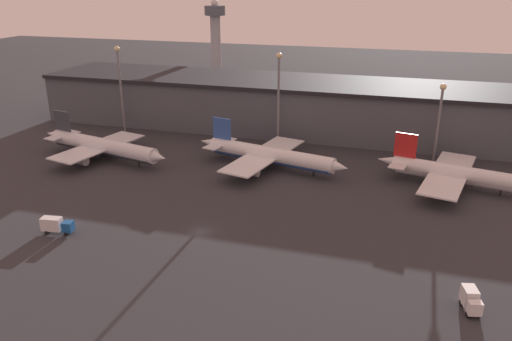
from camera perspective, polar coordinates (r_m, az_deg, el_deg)
ground at (r=104.35m, az=-6.34°, el=-7.03°), size 600.00×600.00×0.00m
terminal_building at (r=172.10m, az=3.68°, el=7.51°), size 171.35×31.27×16.97m
airplane_0 at (r=149.98m, az=-17.18°, el=2.65°), size 45.95×30.47×12.31m
airplane_1 at (r=136.75m, az=1.46°, el=1.78°), size 45.07×34.99×12.14m
airplane_2 at (r=133.43m, az=21.62°, el=-0.32°), size 38.43×34.66×12.15m
service_vehicle_0 at (r=87.44m, az=23.33°, el=-13.42°), size 3.13×5.09×3.61m
service_vehicle_2 at (r=110.36m, az=-21.86°, el=-5.78°), size 6.77×2.95×3.45m
lamp_post_0 at (r=172.82m, az=-15.28°, el=10.04°), size 1.80×1.80×28.58m
lamp_post_1 at (r=152.03m, az=2.59°, el=9.31°), size 1.80×1.80×28.61m
lamp_post_2 at (r=148.96m, az=20.28°, el=6.35°), size 1.80×1.80×22.06m
control_tower at (r=228.17m, az=-4.63°, el=14.73°), size 9.00×9.00×40.60m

